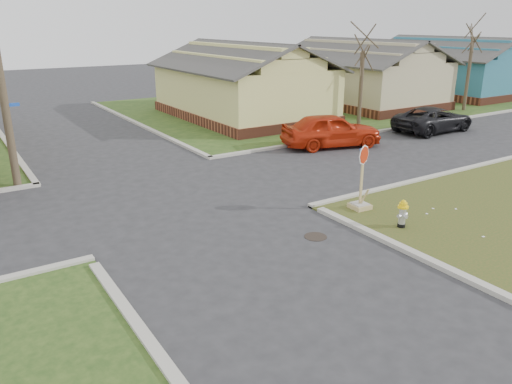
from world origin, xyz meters
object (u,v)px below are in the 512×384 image
fire_hydrant (403,212)px  dark_pickup (434,119)px  stop_sign (361,195)px  red_sedan (331,130)px

fire_hydrant → dark_pickup: size_ratio=0.17×
fire_hydrant → stop_sign: stop_sign is taller
red_sedan → dark_pickup: size_ratio=0.98×
red_sedan → fire_hydrant: bearing=166.9°
stop_sign → red_sedan: size_ratio=0.44×
stop_sign → dark_pickup: stop_sign is taller
stop_sign → red_sedan: stop_sign is taller
red_sedan → dark_pickup: (7.09, -0.31, -0.14)m
red_sedan → dark_pickup: bearing=-76.7°
fire_hydrant → red_sedan: size_ratio=0.18×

